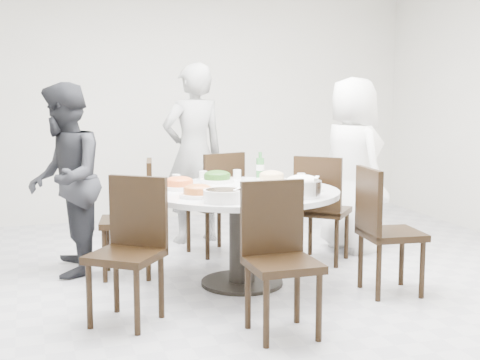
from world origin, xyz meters
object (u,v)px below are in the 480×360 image
object	(u,v)px
diner_middle	(194,154)
diner_left	(64,180)
diner_right	(352,165)
rice_bowl	(302,189)
chair_ne	(323,208)
chair_sw	(125,252)
chair_s	(283,261)
chair_se	(392,231)
chair_nw	(127,219)
dining_table	(242,237)
beverage_bottle	(260,166)
soup_bowl	(223,196)
chair_n	(213,203)

from	to	relation	value
diner_middle	diner_left	distance (m)	1.52
diner_right	rice_bowl	world-z (taller)	diner_right
chair_ne	diner_middle	distance (m)	1.48
chair_sw	chair_s	bearing A→B (deg)	7.76
diner_right	diner_middle	bearing A→B (deg)	49.14
diner_right	rice_bowl	xyz separation A→B (m)	(-1.01, -1.19, -0.00)
chair_ne	diner_left	xyz separation A→B (m)	(-2.18, 0.28, 0.31)
chair_sw	chair_se	world-z (taller)	same
chair_nw	diner_right	xyz separation A→B (m)	(2.14, 0.24, 0.34)
diner_right	dining_table	bearing A→B (deg)	109.48
dining_table	chair_ne	bearing A→B (deg)	26.59
chair_s	diner_right	bearing A→B (deg)	52.30
chair_nw	chair_sw	xyz separation A→B (m)	(-0.17, -1.11, 0.00)
diner_left	beverage_bottle	size ratio (longest dim) A/B	6.69
chair_sw	chair_s	world-z (taller)	same
soup_bowl	chair_ne	bearing A→B (deg)	37.91
diner_right	diner_middle	xyz separation A→B (m)	(-1.33, 0.79, 0.07)
chair_n	beverage_bottle	size ratio (longest dim) A/B	4.04
chair_sw	beverage_bottle	size ratio (longest dim) A/B	4.04
chair_se	chair_s	bearing A→B (deg)	122.80
chair_sw	beverage_bottle	xyz separation A→B (m)	(1.32, 1.11, 0.39)
chair_sw	rice_bowl	xyz separation A→B (m)	(1.30, 0.16, 0.33)
chair_nw	rice_bowl	bearing A→B (deg)	60.50
chair_n	soup_bowl	distance (m)	1.57
chair_se	rice_bowl	bearing A→B (deg)	86.69
chair_s	diner_middle	xyz separation A→B (m)	(0.09, 2.64, 0.41)
chair_sw	chair_se	distance (m)	1.98
chair_n	diner_right	xyz separation A→B (m)	(1.27, -0.27, 0.34)
chair_nw	beverage_bottle	world-z (taller)	beverage_bottle
chair_s	beverage_bottle	world-z (taller)	beverage_bottle
chair_sw	chair_nw	bearing A→B (deg)	118.45
chair_n	diner_right	distance (m)	1.35
chair_s	beverage_bottle	xyz separation A→B (m)	(0.42, 1.61, 0.39)
diner_middle	chair_nw	bearing A→B (deg)	40.44
chair_nw	soup_bowl	distance (m)	1.17
chair_s	diner_right	distance (m)	2.35
dining_table	beverage_bottle	size ratio (longest dim) A/B	6.37
chair_ne	chair_n	xyz separation A→B (m)	(-0.85, 0.57, 0.00)
dining_table	chair_sw	size ratio (longest dim) A/B	1.58
chair_nw	diner_left	bearing A→B (deg)	-104.10
chair_n	chair_nw	world-z (taller)	same
chair_sw	rice_bowl	bearing A→B (deg)	43.93
chair_nw	chair_se	distance (m)	2.10
dining_table	chair_se	distance (m)	1.14
soup_bowl	diner_left	bearing A→B (deg)	129.74
dining_table	chair_s	size ratio (longest dim) A/B	1.58
diner_middle	soup_bowl	size ratio (longest dim) A/B	6.34
chair_n	diner_left	distance (m)	1.41
diner_left	rice_bowl	bearing A→B (deg)	60.48
chair_s	chair_se	size ratio (longest dim) A/B	1.00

